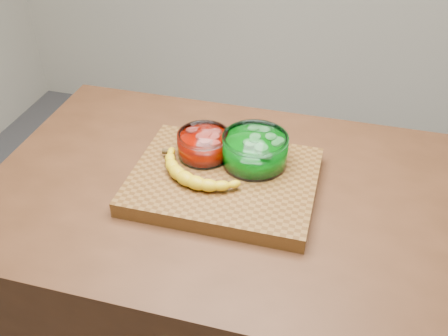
# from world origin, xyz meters

# --- Properties ---
(counter) EXTENTS (1.20, 0.80, 0.90)m
(counter) POSITION_xyz_m (0.00, 0.00, 0.45)
(counter) COLOR #4C2A16
(counter) RESTS_ON ground
(cutting_board) EXTENTS (0.45, 0.35, 0.04)m
(cutting_board) POSITION_xyz_m (0.00, 0.00, 0.92)
(cutting_board) COLOR brown
(cutting_board) RESTS_ON counter
(bowl_red) EXTENTS (0.14, 0.14, 0.06)m
(bowl_red) POSITION_xyz_m (-0.07, 0.07, 0.97)
(bowl_red) COLOR white
(bowl_red) RESTS_ON cutting_board
(bowl_green) EXTENTS (0.16, 0.16, 0.08)m
(bowl_green) POSITION_xyz_m (0.06, 0.07, 0.98)
(bowl_green) COLOR white
(bowl_green) RESTS_ON cutting_board
(banana) EXTENTS (0.25, 0.16, 0.04)m
(banana) POSITION_xyz_m (-0.06, -0.02, 0.96)
(banana) COLOR gold
(banana) RESTS_ON cutting_board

